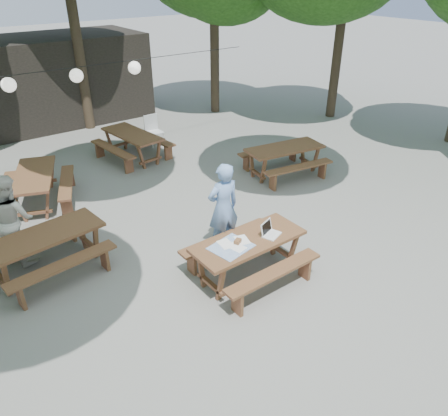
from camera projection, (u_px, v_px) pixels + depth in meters
name	position (u px, v px, depth m)	size (l,w,h in m)	color
ground	(228.00, 266.00, 7.98)	(80.00, 80.00, 0.00)	slate
pavilion	(53.00, 79.00, 14.89)	(6.00, 3.00, 2.80)	black
main_picnic_table	(248.00, 257.00, 7.57)	(2.00, 1.58, 0.75)	brown
picnic_table_nw	(47.00, 252.00, 7.71)	(2.07, 1.78, 0.75)	brown
picnic_table_ne	(284.00, 160.00, 11.32)	(2.14, 1.88, 0.75)	brown
picnic_table_far_w	(37.00, 188.00, 9.91)	(2.16, 2.35, 0.75)	brown
picnic_table_far_e	(133.00, 145.00, 12.25)	(1.79, 2.08, 0.75)	brown
woman	(223.00, 207.00, 8.10)	(0.64, 0.42, 1.76)	#799FDC
second_person	(12.00, 219.00, 7.79)	(0.83, 0.65, 1.71)	silver
plastic_chair	(155.00, 137.00, 13.25)	(0.44, 0.44, 0.90)	silver
laptop	(269.00, 231.00, 7.50)	(0.40, 0.35, 0.24)	white
tabletop_clutter	(233.00, 246.00, 7.21)	(0.78, 0.66, 0.08)	#3265AC
paper_lanterns	(77.00, 75.00, 10.90)	(9.00, 0.34, 0.38)	black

